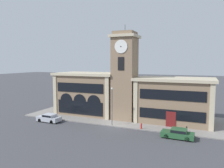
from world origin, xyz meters
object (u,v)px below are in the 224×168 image
at_px(parked_car_near, 49,118).
at_px(parked_car_mid, 178,133).
at_px(fire_hydrant, 141,126).
at_px(bollard, 187,130).
at_px(street_lamp, 112,101).

relative_size(parked_car_near, parked_car_mid, 0.97).
bearing_deg(fire_hydrant, bollard, 2.71).
xyz_separation_m(parked_car_mid, fire_hydrant, (-5.55, 1.79, -0.13)).
bearing_deg(bollard, street_lamp, -179.07).
xyz_separation_m(parked_car_near, street_lamp, (10.94, 1.92, 3.39)).
height_order(parked_car_mid, street_lamp, street_lamp).
distance_m(street_lamp, fire_hydrant, 6.01).
bearing_deg(parked_car_near, bollard, -172.81).
height_order(parked_car_near, bollard, parked_car_near).
relative_size(parked_car_mid, street_lamp, 0.71).
height_order(parked_car_near, parked_car_mid, parked_car_near).
bearing_deg(fire_hydrant, parked_car_mid, -17.92).
distance_m(bollard, fire_hydrant, 6.53).
height_order(street_lamp, bollard, street_lamp).
bearing_deg(street_lamp, parked_car_mid, -10.44).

